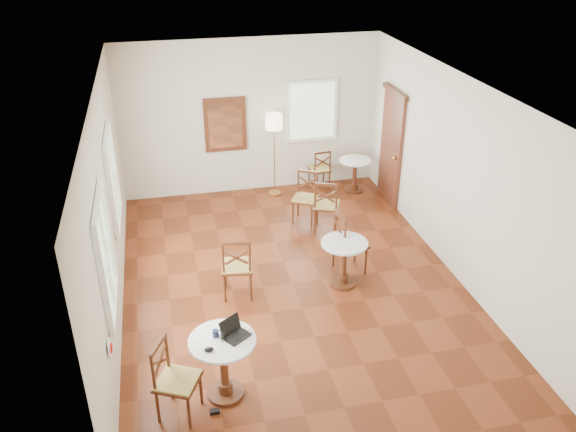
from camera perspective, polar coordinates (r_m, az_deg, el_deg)
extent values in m
plane|color=#602610|center=(8.95, 0.43, -6.56)|extent=(7.00, 7.00, 0.00)
cube|color=beige|center=(11.39, -3.65, 9.57)|extent=(5.00, 0.02, 3.00)
cube|color=beige|center=(5.39, 9.32, -13.73)|extent=(5.00, 0.02, 3.00)
cube|color=beige|center=(8.05, -17.12, 0.34)|extent=(0.02, 7.00, 3.00)
cube|color=beige|center=(9.06, 16.08, 3.58)|extent=(0.02, 7.00, 3.00)
cube|color=white|center=(7.67, 0.51, 12.31)|extent=(5.00, 7.00, 0.02)
cube|color=#5C2C1A|center=(11.20, 9.99, 6.42)|extent=(0.06, 0.90, 2.10)
cube|color=#482312|center=(10.84, 10.36, 11.83)|extent=(0.08, 1.02, 0.08)
sphere|color=#BF8C3F|center=(10.92, 10.29, 5.55)|extent=(0.07, 0.07, 0.07)
cube|color=#522615|center=(11.32, -6.12, 8.81)|extent=(0.80, 0.05, 1.05)
cube|color=white|center=(11.29, -6.10, 8.77)|extent=(0.64, 0.02, 0.88)
cube|color=white|center=(6.57, -16.94, -12.20)|extent=(0.02, 0.16, 0.16)
torus|color=red|center=(6.57, -16.81, -12.18)|extent=(0.02, 0.12, 0.12)
cube|color=white|center=(6.97, -17.33, -3.69)|extent=(0.06, 1.22, 1.42)
cube|color=white|center=(8.93, -16.71, 3.51)|extent=(0.06, 1.22, 1.42)
cube|color=white|center=(11.59, 2.32, 10.18)|extent=(1.02, 0.06, 1.22)
cylinder|color=#482312|center=(7.20, -6.08, -16.68)|extent=(0.44, 0.44, 0.04)
cylinder|color=#482312|center=(7.13, -6.12, -16.18)|extent=(0.17, 0.17, 0.13)
cylinder|color=#522615|center=(6.91, -6.26, -14.23)|extent=(0.10, 0.10, 0.65)
cylinder|color=#482312|center=(6.71, -6.39, -12.29)|extent=(0.15, 0.15, 0.07)
cylinder|color=silver|center=(6.68, -6.41, -11.97)|extent=(0.76, 0.76, 0.03)
cylinder|color=#482312|center=(8.96, 5.31, -6.48)|extent=(0.39, 0.39, 0.04)
cylinder|color=#482312|center=(8.92, 5.34, -6.06)|extent=(0.16, 0.16, 0.12)
cylinder|color=#522615|center=(8.76, 5.42, -4.45)|extent=(0.09, 0.09, 0.59)
cylinder|color=#482312|center=(8.61, 5.50, -2.90)|extent=(0.14, 0.14, 0.06)
cylinder|color=silver|center=(8.59, 5.51, -2.65)|extent=(0.69, 0.69, 0.03)
cylinder|color=#482312|center=(11.88, 6.40, 2.54)|extent=(0.36, 0.36, 0.04)
cylinder|color=#482312|center=(11.85, 6.42, 2.85)|extent=(0.14, 0.14, 0.11)
cylinder|color=#522615|center=(11.74, 6.49, 4.05)|extent=(0.08, 0.08, 0.54)
cylinder|color=#482312|center=(11.64, 6.56, 5.18)|extent=(0.13, 0.13, 0.05)
cylinder|color=silver|center=(11.63, 6.57, 5.37)|extent=(0.63, 0.63, 0.03)
cylinder|color=#482312|center=(8.78, -3.72, -5.52)|extent=(0.04, 0.04, 0.46)
cylinder|color=#482312|center=(8.48, -3.64, -6.89)|extent=(0.04, 0.04, 0.46)
cylinder|color=#482312|center=(8.79, -6.15, -5.61)|extent=(0.04, 0.04, 0.46)
cylinder|color=#482312|center=(8.48, -6.17, -6.99)|extent=(0.04, 0.04, 0.46)
cube|color=#482312|center=(8.50, -4.98, -4.92)|extent=(0.51, 0.51, 0.03)
cube|color=olive|center=(8.49, -4.99, -4.83)|extent=(0.49, 0.49, 0.04)
cylinder|color=#482312|center=(8.21, -3.75, -4.08)|extent=(0.04, 0.04, 0.52)
cylinder|color=#482312|center=(8.21, -6.34, -4.18)|extent=(0.04, 0.04, 0.52)
cube|color=#482312|center=(8.09, -5.11, -2.70)|extent=(0.39, 0.09, 0.05)
cube|color=#522615|center=(8.20, -5.05, -4.07)|extent=(0.33, 0.07, 0.23)
cube|color=#522615|center=(8.20, -5.05, -4.07)|extent=(0.33, 0.07, 0.23)
cylinder|color=#482312|center=(6.75, -9.62, -18.29)|extent=(0.04, 0.04, 0.45)
cylinder|color=#482312|center=(6.87, -12.55, -17.63)|extent=(0.04, 0.04, 0.45)
cylinder|color=#482312|center=(6.98, -8.48, -16.25)|extent=(0.04, 0.04, 0.45)
cylinder|color=#482312|center=(7.10, -11.31, -15.66)|extent=(0.04, 0.04, 0.45)
cube|color=#482312|center=(6.76, -10.66, -15.55)|extent=(0.59, 0.59, 0.03)
cube|color=olive|center=(6.75, -10.67, -15.45)|extent=(0.56, 0.56, 0.04)
cylinder|color=#482312|center=(6.54, -12.99, -14.67)|extent=(0.04, 0.04, 0.50)
cylinder|color=#482312|center=(6.78, -11.69, -12.72)|extent=(0.04, 0.04, 0.50)
cube|color=#482312|center=(6.51, -12.53, -12.15)|extent=(0.20, 0.36, 0.05)
cube|color=#522615|center=(6.65, -12.33, -13.61)|extent=(0.17, 0.30, 0.22)
cube|color=#522615|center=(6.65, -12.33, -13.61)|extent=(0.17, 0.30, 0.22)
cylinder|color=#482312|center=(10.47, 4.83, 0.25)|extent=(0.04, 0.04, 0.45)
cylinder|color=#482312|center=(10.15, 4.64, -0.68)|extent=(0.04, 0.04, 0.45)
cylinder|color=#482312|center=(10.50, 2.85, 0.40)|extent=(0.04, 0.04, 0.45)
cylinder|color=#482312|center=(10.18, 2.60, -0.52)|extent=(0.04, 0.04, 0.45)
cube|color=#482312|center=(10.21, 3.77, 1.02)|extent=(0.58, 0.58, 0.03)
cube|color=olive|center=(10.21, 3.77, 1.10)|extent=(0.55, 0.55, 0.04)
cylinder|color=#482312|center=(9.93, 4.74, 1.75)|extent=(0.04, 0.04, 0.51)
cylinder|color=#482312|center=(9.96, 2.66, 1.91)|extent=(0.04, 0.04, 0.51)
cube|color=#482312|center=(9.84, 3.74, 3.05)|extent=(0.37, 0.18, 0.05)
cube|color=#522615|center=(9.94, 3.70, 1.89)|extent=(0.31, 0.15, 0.22)
cube|color=#522615|center=(9.94, 3.70, 1.89)|extent=(0.31, 0.15, 0.22)
cylinder|color=#482312|center=(9.12, 7.57, -4.34)|extent=(0.04, 0.04, 0.47)
cylinder|color=#482312|center=(8.97, 5.41, -4.79)|extent=(0.04, 0.04, 0.47)
cylinder|color=#482312|center=(9.40, 6.54, -3.20)|extent=(0.04, 0.04, 0.47)
cylinder|color=#482312|center=(9.26, 4.44, -3.62)|extent=(0.04, 0.04, 0.47)
cube|color=#482312|center=(9.06, 6.06, -2.69)|extent=(0.51, 0.51, 0.03)
cube|color=olive|center=(9.05, 6.07, -2.60)|extent=(0.49, 0.49, 0.04)
cylinder|color=#482312|center=(8.72, 5.56, -2.04)|extent=(0.04, 0.04, 0.52)
cylinder|color=#482312|center=(9.01, 4.55, -0.92)|extent=(0.04, 0.04, 0.52)
cube|color=#482312|center=(8.75, 5.11, -0.10)|extent=(0.08, 0.40, 0.05)
cube|color=#522615|center=(8.86, 5.05, -1.41)|extent=(0.07, 0.34, 0.23)
cube|color=#522615|center=(8.86, 5.05, -1.41)|extent=(0.07, 0.34, 0.23)
cylinder|color=#482312|center=(12.08, 3.47, 4.05)|extent=(0.03, 0.03, 0.40)
cylinder|color=#482312|center=(11.81, 4.05, 3.46)|extent=(0.03, 0.03, 0.40)
cylinder|color=#482312|center=(11.97, 2.05, 3.85)|extent=(0.03, 0.03, 0.40)
cylinder|color=#482312|center=(11.70, 2.60, 3.25)|extent=(0.03, 0.03, 0.40)
cube|color=#482312|center=(11.81, 3.07, 4.56)|extent=(0.43, 0.43, 0.03)
cube|color=olive|center=(11.80, 3.07, 4.62)|extent=(0.41, 0.41, 0.04)
cylinder|color=#482312|center=(11.64, 4.11, 5.34)|extent=(0.03, 0.03, 0.44)
cylinder|color=#482312|center=(11.53, 2.65, 5.16)|extent=(0.03, 0.03, 0.44)
cube|color=#482312|center=(11.51, 3.41, 6.19)|extent=(0.34, 0.07, 0.04)
cube|color=#522615|center=(11.58, 3.39, 5.29)|extent=(0.29, 0.05, 0.20)
cube|color=#522615|center=(11.58, 3.39, 5.29)|extent=(0.29, 0.05, 0.20)
cylinder|color=#482312|center=(10.46, 0.47, 0.27)|extent=(0.03, 0.03, 0.43)
cylinder|color=#482312|center=(10.76, 0.99, 1.09)|extent=(0.03, 0.03, 0.43)
cylinder|color=#482312|center=(10.38, 2.31, 0.02)|extent=(0.03, 0.03, 0.43)
cylinder|color=#482312|center=(10.68, 2.78, 0.85)|extent=(0.03, 0.03, 0.43)
cube|color=#482312|center=(10.47, 1.65, 1.65)|extent=(0.58, 0.58, 0.03)
cube|color=olive|center=(10.46, 1.65, 1.72)|extent=(0.55, 0.55, 0.04)
cylinder|color=#482312|center=(10.56, 1.01, 3.32)|extent=(0.03, 0.03, 0.48)
cylinder|color=#482312|center=(10.48, 2.84, 3.09)|extent=(0.03, 0.03, 0.48)
cube|color=#482312|center=(10.43, 1.94, 4.31)|extent=(0.34, 0.21, 0.05)
cube|color=#522615|center=(10.51, 1.92, 3.25)|extent=(0.28, 0.18, 0.21)
cube|color=#522615|center=(10.51, 1.92, 3.25)|extent=(0.28, 0.18, 0.21)
cylinder|color=#BF8C3F|center=(11.69, -1.30, 2.25)|extent=(0.26, 0.26, 0.03)
cylinder|color=#BF8C3F|center=(11.39, -1.34, 5.59)|extent=(0.02, 0.02, 1.50)
cylinder|color=beige|center=(11.13, -1.38, 9.16)|extent=(0.32, 0.32, 0.28)
cube|color=black|center=(6.69, -5.01, -11.57)|extent=(0.35, 0.33, 0.02)
cube|color=black|center=(6.68, -5.02, -11.51)|extent=(0.26, 0.23, 0.00)
cube|color=black|center=(6.69, -5.67, -10.53)|extent=(0.27, 0.21, 0.19)
cube|color=silver|center=(6.69, -5.67, -10.53)|extent=(0.23, 0.18, 0.16)
ellipsoid|color=black|center=(6.53, -7.72, -12.73)|extent=(0.12, 0.09, 0.04)
cylinder|color=#111739|center=(6.70, -7.06, -11.25)|extent=(0.07, 0.07, 0.08)
torus|color=#111739|center=(6.70, -6.70, -11.21)|extent=(0.06, 0.01, 0.06)
cylinder|color=white|center=(6.63, -6.39, -11.65)|extent=(0.06, 0.06, 0.10)
cube|color=black|center=(7.00, -7.14, -18.34)|extent=(0.11, 0.07, 0.04)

